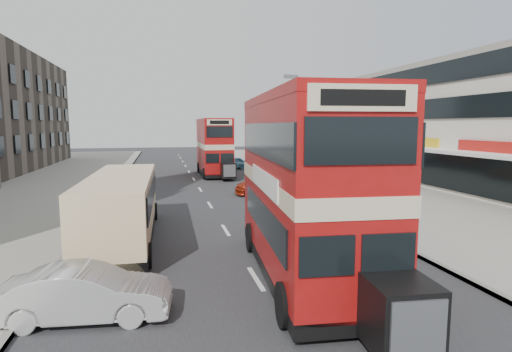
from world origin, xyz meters
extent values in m
plane|color=#28282B|center=(0.00, 0.00, 0.00)|extent=(160.00, 160.00, 0.00)
cube|color=#28282B|center=(0.00, 20.00, 0.01)|extent=(12.00, 90.00, 0.01)
cube|color=gray|center=(12.00, 20.00, 0.07)|extent=(12.00, 90.00, 0.15)
cube|color=gray|center=(-12.00, 20.00, 0.07)|extent=(12.00, 90.00, 0.15)
cube|color=gray|center=(-6.10, 20.00, 0.07)|extent=(0.20, 90.00, 0.16)
cube|color=gray|center=(6.10, 20.00, 0.07)|extent=(0.20, 90.00, 0.16)
cube|color=beige|center=(20.00, 22.00, 4.50)|extent=(8.00, 46.00, 9.00)
cube|color=black|center=(15.95, 22.00, 1.60)|extent=(0.10, 44.00, 2.40)
cube|color=gray|center=(20.00, 22.00, 9.10)|extent=(8.20, 46.20, 0.40)
cube|color=white|center=(15.10, 22.00, 3.00)|extent=(1.80, 44.00, 0.20)
cylinder|color=slate|center=(6.60, 18.00, 4.00)|extent=(0.16, 0.16, 8.00)
cube|color=slate|center=(6.20, 18.00, 8.00)|extent=(1.00, 0.20, 0.25)
cube|color=black|center=(1.52, 1.99, 0.37)|extent=(3.35, 8.67, 0.37)
cube|color=maroon|center=(1.52, 1.99, 1.64)|extent=(3.33, 8.67, 2.33)
cube|color=beige|center=(1.52, 1.99, 2.97)|extent=(3.38, 8.71, 0.48)
cube|color=maroon|center=(1.52, 1.99, 4.24)|extent=(3.33, 8.67, 2.23)
cube|color=maroon|center=(1.52, 1.99, 5.44)|extent=(3.35, 8.69, 0.26)
cube|color=black|center=(1.78, -2.92, 0.95)|extent=(1.37, 1.37, 1.38)
cube|color=black|center=(2.13, 28.65, 0.35)|extent=(2.54, 8.01, 0.35)
cube|color=maroon|center=(2.13, 28.65, 1.55)|extent=(2.52, 8.01, 2.20)
cube|color=beige|center=(2.13, 28.65, 2.80)|extent=(2.56, 8.05, 0.45)
cube|color=maroon|center=(2.13, 28.65, 4.00)|extent=(2.52, 8.01, 2.10)
cube|color=maroon|center=(2.13, 28.65, 5.13)|extent=(2.54, 8.03, 0.25)
cube|color=black|center=(2.74, 24.05, 0.90)|extent=(1.20, 1.20, 1.30)
cube|color=black|center=(-4.31, 7.33, 0.38)|extent=(2.53, 9.43, 0.38)
cube|color=beige|center=(-4.31, 7.33, 1.46)|extent=(2.51, 9.43, 2.44)
imported|color=beige|center=(-4.56, 0.35, 0.65)|extent=(4.09, 1.78, 1.31)
imported|color=#A22810|center=(4.42, 16.88, 0.70)|extent=(4.89, 2.21, 1.39)
imported|color=#C75413|center=(5.24, 19.00, 0.63)|extent=(4.64, 2.32, 1.26)
imported|color=#5F9EBF|center=(4.56, 33.38, 0.66)|extent=(4.00, 1.91, 1.32)
imported|color=gray|center=(7.45, 13.11, 0.94)|extent=(0.69, 0.69, 1.58)
imported|color=gray|center=(9.30, 31.49, 1.10)|extent=(1.20, 0.78, 1.89)
imported|color=gray|center=(4.40, 20.65, 0.50)|extent=(0.90, 1.97, 1.00)
imported|color=black|center=(4.40, 20.65, 1.12)|extent=(0.60, 0.44, 1.53)
camera|label=1|loc=(-2.72, -9.76, 4.65)|focal=28.89mm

